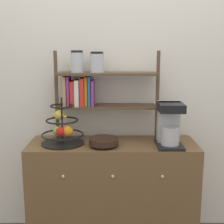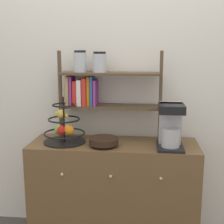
{
  "view_description": "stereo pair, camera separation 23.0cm",
  "coord_description": "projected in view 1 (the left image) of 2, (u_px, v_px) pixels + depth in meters",
  "views": [
    {
      "loc": [
        -0.01,
        -2.05,
        1.5
      ],
      "look_at": [
        -0.01,
        0.21,
        1.04
      ],
      "focal_mm": 50.0,
      "sensor_mm": 36.0,
      "label": 1
    },
    {
      "loc": [
        0.22,
        -2.03,
        1.5
      ],
      "look_at": [
        -0.01,
        0.21,
        1.04
      ],
      "focal_mm": 50.0,
      "sensor_mm": 36.0,
      "label": 2
    }
  ],
  "objects": [
    {
      "name": "fruit_stand",
      "position": [
        63.0,
        129.0,
        2.31
      ],
      "size": [
        0.32,
        0.32,
        0.35
      ],
      "color": "black",
      "rests_on": "sideboard"
    },
    {
      "name": "coffee_maker",
      "position": [
        170.0,
        124.0,
        2.27
      ],
      "size": [
        0.19,
        0.25,
        0.32
      ],
      "color": "black",
      "rests_on": "sideboard"
    },
    {
      "name": "wall_back",
      "position": [
        114.0,
        74.0,
        2.5
      ],
      "size": [
        7.0,
        0.05,
        2.6
      ],
      "primitive_type": "cube",
      "color": "silver",
      "rests_on": "ground_plane"
    },
    {
      "name": "sideboard",
      "position": [
        114.0,
        192.0,
        2.43
      ],
      "size": [
        1.26,
        0.44,
        0.8
      ],
      "color": "brown",
      "rests_on": "ground_plane"
    },
    {
      "name": "wooden_bowl",
      "position": [
        105.0,
        141.0,
        2.26
      ],
      "size": [
        0.22,
        0.22,
        0.06
      ],
      "color": "black",
      "rests_on": "sideboard"
    },
    {
      "name": "shelf_hutch",
      "position": [
        93.0,
        85.0,
        2.38
      ],
      "size": [
        0.8,
        0.2,
        0.69
      ],
      "color": "brown",
      "rests_on": "sideboard"
    }
  ]
}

